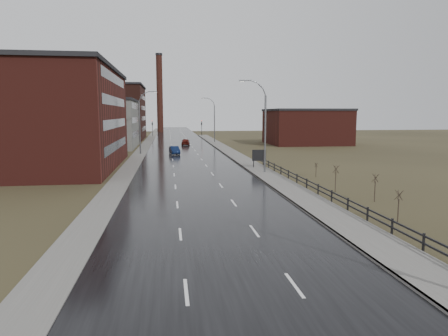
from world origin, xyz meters
name	(u,v)px	position (x,y,z in m)	size (l,w,h in m)	color
road	(185,155)	(0.00, 60.00, 0.03)	(14.00, 300.00, 0.06)	black
sidewalk_right	(265,174)	(8.60, 35.00, 0.09)	(3.20, 180.00, 0.18)	#595651
curb_right	(253,174)	(7.08, 35.00, 0.09)	(0.16, 180.00, 0.18)	slate
sidewalk_left	(139,155)	(-8.20, 60.00, 0.06)	(2.40, 260.00, 0.12)	#595651
warehouse_near	(31,118)	(-20.99, 45.00, 6.76)	(22.44, 28.56, 13.50)	#471914
warehouse_mid	(98,123)	(-17.99, 78.00, 5.26)	(16.32, 20.40, 10.50)	slate
warehouse_far	(97,112)	(-22.99, 108.00, 7.76)	(26.52, 24.48, 15.50)	#331611
building_right	(306,126)	(30.30, 82.00, 4.26)	(18.36, 16.32, 8.50)	#471914
smokestack	(160,93)	(-6.00, 150.00, 15.50)	(2.70, 2.70, 30.70)	#331611
streetlight_right_mid	(263,126)	(8.50, 36.00, 5.84)	(3.36, 0.28, 11.35)	slate
streetlight_left	(141,122)	(-7.70, 62.00, 5.84)	(3.36, 0.28, 11.35)	slate
streetlight_right_far	(213,120)	(8.50, 90.00, 5.84)	(3.36, 0.28, 11.35)	slate
guardrail	(335,197)	(10.30, 18.31, 0.71)	(0.10, 53.05, 1.10)	black
shrub_c	(399,206)	(12.29, 12.64, 1.20)	(0.54, 0.57, 2.26)	#382D23
shrub_d	(375,187)	(14.08, 19.01, 1.26)	(0.56, 0.59, 2.37)	#382D23
shrub_e	(336,178)	(12.57, 23.51, 1.36)	(0.60, 0.64, 2.55)	#382D23
shrub_f	(316,170)	(14.05, 32.38, 0.89)	(0.41, 0.43, 1.67)	#382D23
billboard	(259,156)	(9.10, 40.41, 1.71)	(1.91, 0.17, 2.55)	black
traffic_light_left	(152,122)	(-8.00, 120.00, 4.60)	(0.58, 2.73, 5.30)	black
traffic_light_right	(202,122)	(8.00, 120.00, 4.60)	(0.58, 2.73, 5.30)	black
car_near	(174,150)	(-1.86, 61.03, 0.71)	(1.51, 4.32, 1.42)	#0B183B
car_far	(186,142)	(1.04, 81.59, 0.78)	(1.85, 4.59, 1.56)	#4D110C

